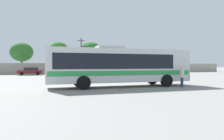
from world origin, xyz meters
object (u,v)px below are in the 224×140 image
at_px(parked_car_second_white, 60,70).
at_px(roadside_tree_midleft, 22,52).
at_px(parked_car_third_silver, 89,70).
at_px(utility_pole_near, 81,55).
at_px(attendant_by_bus_door, 182,76).
at_px(roadside_tree_right, 91,51).
at_px(parked_car_leftmost_maroon, 30,71).
at_px(roadside_tree_midright, 58,50).
at_px(coach_bus_silver_green, 118,65).

bearing_deg(parked_car_second_white, roadside_tree_midleft, 135.52).
xyz_separation_m(parked_car_third_silver, utility_pole_near, (0.08, 7.61, 3.48)).
distance_m(attendant_by_bus_door, roadside_tree_right, 35.04).
bearing_deg(parked_car_second_white, roadside_tree_right, 39.98).
relative_size(parked_car_leftmost_maroon, parked_car_third_silver, 1.00).
xyz_separation_m(parked_car_third_silver, roadside_tree_right, (2.46, 7.70, 4.33)).
relative_size(parked_car_leftmost_maroon, roadside_tree_midright, 0.59).
relative_size(parked_car_second_white, parked_car_third_silver, 0.94).
bearing_deg(coach_bus_silver_green, parked_car_second_white, 93.72).
bearing_deg(attendant_by_bus_door, parked_car_third_silver, 91.92).
bearing_deg(parked_car_leftmost_maroon, roadside_tree_right, 29.80).
distance_m(attendant_by_bus_door, parked_car_second_white, 28.78).
relative_size(parked_car_third_silver, utility_pole_near, 0.54).
relative_size(parked_car_leftmost_maroon, roadside_tree_midleft, 0.66).
height_order(parked_car_leftmost_maroon, parked_car_second_white, parked_car_second_white).
height_order(roadside_tree_midleft, roadside_tree_midright, roadside_tree_midright).
bearing_deg(roadside_tree_midright, coach_bus_silver_green, -88.36).
bearing_deg(utility_pole_near, parked_car_second_white, -130.34).
relative_size(coach_bus_silver_green, utility_pole_near, 1.48).
bearing_deg(roadside_tree_midleft, roadside_tree_right, -1.56).
bearing_deg(parked_car_third_silver, roadside_tree_right, 72.27).
relative_size(roadside_tree_midleft, roadside_tree_midright, 0.90).
bearing_deg(parked_car_leftmost_maroon, attendant_by_bus_door, -66.17).
height_order(parked_car_third_silver, roadside_tree_midleft, roadside_tree_midleft).
bearing_deg(roadside_tree_right, roadside_tree_midright, 160.39).
relative_size(roadside_tree_midright, roadside_tree_right, 1.01).
relative_size(coach_bus_silver_green, roadside_tree_right, 1.65).
bearing_deg(roadside_tree_right, roadside_tree_midleft, 178.44).
bearing_deg(roadside_tree_midright, utility_pole_near, -28.55).
distance_m(coach_bus_silver_green, parked_car_third_silver, 25.24).
bearing_deg(roadside_tree_midleft, attendant_by_bus_door, -68.72).
bearing_deg(attendant_by_bus_door, parked_car_leftmost_maroon, 113.83).
bearing_deg(coach_bus_silver_green, utility_pole_near, 83.09).
relative_size(coach_bus_silver_green, parked_car_second_white, 2.93).
bearing_deg(parked_car_leftmost_maroon, roadside_tree_midright, 59.18).
bearing_deg(parked_car_third_silver, parked_car_leftmost_maroon, -179.85).
height_order(attendant_by_bus_door, utility_pole_near, utility_pole_near).
bearing_deg(utility_pole_near, coach_bus_silver_green, -96.91).
distance_m(parked_car_leftmost_maroon, parked_car_second_white, 5.59).
height_order(attendant_by_bus_door, parked_car_third_silver, attendant_by_bus_door).
bearing_deg(attendant_by_bus_door, coach_bus_silver_green, 155.80).
distance_m(roadside_tree_midleft, roadside_tree_right, 15.27).
relative_size(attendant_by_bus_door, utility_pole_near, 0.20).
relative_size(parked_car_leftmost_maroon, utility_pole_near, 0.54).
height_order(parked_car_leftmost_maroon, roadside_tree_midright, roadside_tree_midright).
height_order(attendant_by_bus_door, parked_car_second_white, attendant_by_bus_door).
bearing_deg(utility_pole_near, parked_car_leftmost_maroon, -145.49).
bearing_deg(parked_car_leftmost_maroon, roadside_tree_midleft, 102.20).
distance_m(parked_car_second_white, roadside_tree_right, 11.31).
distance_m(utility_pole_near, roadside_tree_midleft, 12.89).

